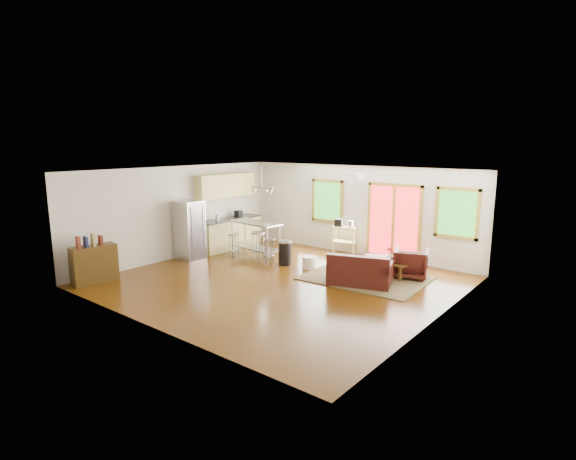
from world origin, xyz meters
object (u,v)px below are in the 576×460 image
Objects in this scene: rug at (366,278)px; refrigerator at (190,230)px; loveseat at (360,273)px; island at (255,233)px; coffee_table at (391,263)px; kitchen_cart at (344,230)px; ottoman at (375,263)px; armchair at (411,262)px.

refrigerator reaches higher than rug.
loveseat is 0.97× the size of refrigerator.
rug is 0.63m from loveseat.
refrigerator is 0.99× the size of island.
kitchen_cart is at bearing 150.95° from coffee_table.
island is at bearing -178.31° from rug.
island is (-3.53, -0.10, 0.69)m from rug.
rug is at bearing -77.17° from ottoman.
coffee_table is at bearing 7.19° from armchair.
rug is at bearing 23.25° from armchair.
armchair is at bearing 20.37° from refrigerator.
ottoman is 1.83m from kitchen_cart.
armchair is 1.03m from ottoman.
island is 1.58× the size of kitchen_cart.
kitchen_cart is at bearing 134.85° from rug.
island is (1.28, 1.32, -0.12)m from refrigerator.
ottoman reaches higher than rug.
rug is at bearing 15.84° from refrigerator.
ottoman is at bearing 102.83° from rug.
coffee_table is 0.46m from armchair.
armchair is 0.48× the size of island.
rug is 5.08m from refrigerator.
island reaches higher than coffee_table.
ottoman is 5.17m from refrigerator.
island is at bearing 154.47° from loveseat.
rug is 1.67× the size of island.
coffee_table reaches higher than ottoman.
coffee_table is at bearing 57.64° from loveseat.
coffee_table is 0.67× the size of island.
loveseat is at bearing -76.51° from ottoman.
refrigerator is at bearing 171.37° from loveseat.
kitchen_cart is (-2.51, 0.97, 0.32)m from armchair.
refrigerator is at bearing -134.10° from island.
rug is 2.63× the size of kitchen_cart.
refrigerator reaches higher than loveseat.
loveseat reaches higher than coffee_table.
armchair reaches higher than loveseat.
kitchen_cart is at bearing 44.47° from refrigerator.
island is (-3.94, -0.64, 0.36)m from coffee_table.
loveseat is at bearing -75.54° from rug.
armchair is at bearing 26.01° from coffee_table.
loveseat is 1.45m from armchair.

